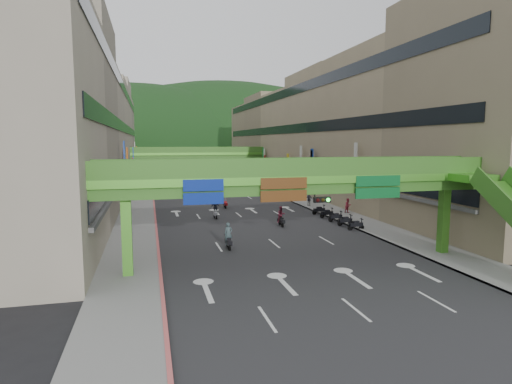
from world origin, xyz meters
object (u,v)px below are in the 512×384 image
at_px(scooter_rider_mid, 281,216).
at_px(overpass_near, 318,188).
at_px(scooter_rider_near, 228,237).
at_px(pedestrian_red, 348,207).
at_px(car_yellow, 193,177).
at_px(car_silver, 202,192).

bearing_deg(scooter_rider_mid, overpass_near, -97.41).
relative_size(scooter_rider_near, pedestrian_red, 1.23).
distance_m(scooter_rider_near, pedestrian_red, 20.10).
xyz_separation_m(scooter_rider_near, scooter_rider_mid, (6.52, 7.37, 0.06)).
relative_size(overpass_near, car_yellow, 7.23).
bearing_deg(scooter_rider_mid, scooter_rider_near, -131.50).
relative_size(scooter_rider_near, car_yellow, 0.53).
height_order(scooter_rider_near, pedestrian_red, scooter_rider_near).
relative_size(car_yellow, pedestrian_red, 2.35).
xyz_separation_m(scooter_rider_mid, car_yellow, (-3.25, 51.55, -0.35)).
bearing_deg(scooter_rider_near, overpass_near, -50.59).
bearing_deg(scooter_rider_mid, car_yellow, 93.61).
bearing_deg(scooter_rider_mid, car_silver, 100.33).
xyz_separation_m(scooter_rider_mid, pedestrian_red, (9.43, 4.86, -0.18)).
bearing_deg(pedestrian_red, car_yellow, 89.22).
xyz_separation_m(overpass_near, car_yellow, (-1.53, 64.76, -4.55)).
distance_m(car_silver, pedestrian_red, 24.72).
xyz_separation_m(scooter_rider_near, car_silver, (1.93, 32.59, -0.32)).
height_order(car_yellow, pedestrian_red, pedestrian_red).
bearing_deg(car_yellow, scooter_rider_mid, -89.05).
bearing_deg(overpass_near, scooter_rider_mid, 82.59).
bearing_deg(car_silver, overpass_near, -86.43).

